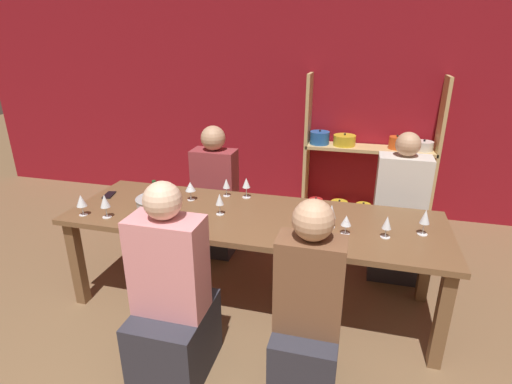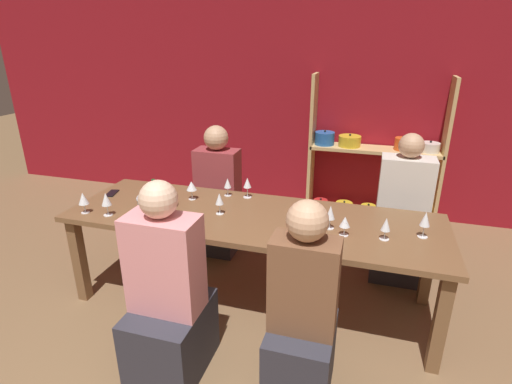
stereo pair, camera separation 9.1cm
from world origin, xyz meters
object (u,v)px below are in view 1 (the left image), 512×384
object	(u,v)px
wine_glass_white_b	(105,202)
wine_glass_red_b	(190,187)
person_near_b	(172,308)
wine_glass_red_d	(246,184)
mixing_bowl	(156,202)
shelf_unit	(366,170)
person_near_a	(307,325)
wine_bottle_green	(157,210)
dining_table	(253,225)
person_far_a	(397,223)
wine_glass_red_a	(346,221)
wine_glass_red_c	(331,212)
wine_glass_empty_a	(425,217)
wine_glass_white_c	(226,184)
wine_glass_empty_c	(220,200)
cell_phone	(109,195)
person_far_b	(216,205)
wine_glass_white_a	(387,223)
wine_glass_empty_b	(81,201)
wine_glass_empty_d	(144,214)

from	to	relation	value
wine_glass_white_b	wine_glass_red_b	distance (m)	0.66
wine_glass_white_b	person_near_b	xyz separation A→B (m)	(0.75, -0.51, -0.40)
wine_glass_red_d	mixing_bowl	bearing A→B (deg)	-147.18
shelf_unit	person_near_a	distance (m)	2.64
wine_bottle_green	wine_glass_red_b	size ratio (longest dim) A/B	2.29
mixing_bowl	wine_glass_red_b	size ratio (longest dim) A/B	1.94
dining_table	person_far_a	bearing A→B (deg)	35.33
wine_bottle_green	wine_glass_red_d	bearing A→B (deg)	59.29
wine_glass_red_a	wine_glass_red_c	distance (m)	0.13
mixing_bowl	wine_glass_empty_a	bearing A→B (deg)	1.76
wine_glass_red_a	wine_glass_empty_a	distance (m)	0.52
person_near_b	dining_table	bearing A→B (deg)	71.12
mixing_bowl	person_far_a	xyz separation A→B (m)	(1.85, 0.84, -0.33)
wine_glass_red_b	person_near_a	size ratio (longest dim) A/B	0.13
wine_glass_white_c	wine_glass_empty_a	bearing A→B (deg)	-12.30
dining_table	wine_glass_red_b	world-z (taller)	wine_glass_red_b
wine_glass_empty_c	person_near_b	bearing A→B (deg)	-92.74
wine_glass_red_d	cell_phone	world-z (taller)	wine_glass_red_d
wine_glass_white_b	person_far_b	world-z (taller)	person_far_b
wine_glass_red_b	wine_glass_white_c	xyz separation A→B (m)	(0.25, 0.16, -0.01)
shelf_unit	wine_glass_white_c	distance (m)	1.93
wine_glass_empty_c	cell_phone	size ratio (longest dim) A/B	1.01
wine_glass_white_c	person_near_a	bearing A→B (deg)	-52.08
wine_glass_red_d	cell_phone	size ratio (longest dim) A/B	1.05
wine_bottle_green	person_near_a	size ratio (longest dim) A/B	0.29
wine_bottle_green	wine_glass_white_a	bearing A→B (deg)	10.25
wine_glass_empty_a	wine_glass_white_b	world-z (taller)	wine_glass_empty_a
dining_table	wine_glass_red_d	size ratio (longest dim) A/B	16.32
person_far_a	person_far_b	bearing A→B (deg)	0.48
wine_glass_empty_a	wine_glass_white_a	bearing A→B (deg)	-156.30
person_far_a	person_near_b	xyz separation A→B (m)	(-1.37, -1.59, 0.00)
wine_glass_empty_b	dining_table	bearing A→B (deg)	14.31
shelf_unit	wine_glass_red_c	size ratio (longest dim) A/B	9.51
wine_glass_white_b	person_near_a	bearing A→B (deg)	-16.20
person_far_b	wine_glass_white_b	bearing A→B (deg)	67.45
wine_glass_empty_c	wine_glass_white_c	world-z (taller)	wine_glass_empty_c
person_near_b	person_near_a	bearing A→B (deg)	4.35
wine_glass_red_b	wine_glass_empty_d	size ratio (longest dim) A/B	1.09
wine_glass_red_c	wine_glass_empty_c	bearing A→B (deg)	179.34
wine_glass_red_d	wine_glass_red_c	bearing A→B (deg)	-28.07
person_near_b	mixing_bowl	bearing A→B (deg)	122.44
wine_glass_empty_a	person_near_a	xyz separation A→B (m)	(-0.65, -0.75, -0.41)
wine_glass_red_a	wine_glass_red_d	distance (m)	0.94
wine_glass_white_b	person_far_b	bearing A→B (deg)	67.45
wine_glass_empty_d	shelf_unit	bearing A→B (deg)	56.43
person_near_a	shelf_unit	bearing A→B (deg)	83.74
wine_glass_empty_b	wine_glass_empty_d	bearing A→B (deg)	-6.20
wine_glass_empty_a	person_far_a	bearing A→B (deg)	95.83
wine_glass_red_c	wine_glass_empty_d	world-z (taller)	wine_glass_red_c
wine_glass_empty_a	wine_glass_red_b	world-z (taller)	wine_glass_empty_a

